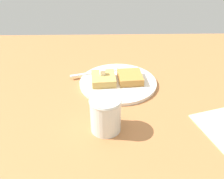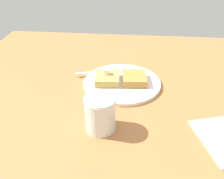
{
  "view_description": "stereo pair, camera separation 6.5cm",
  "coord_description": "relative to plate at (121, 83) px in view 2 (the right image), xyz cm",
  "views": [
    {
      "loc": [
        -3.31,
        -54.47,
        41.75
      ],
      "look_at": [
        -2.07,
        0.43,
        6.63
      ],
      "focal_mm": 40.0,
      "sensor_mm": 36.0,
      "label": 1
    },
    {
      "loc": [
        3.2,
        -54.24,
        41.75
      ],
      "look_at": [
        -2.07,
        0.43,
        6.63
      ],
      "focal_mm": 40.0,
      "sensor_mm": 36.0,
      "label": 2
    }
  ],
  "objects": [
    {
      "name": "syrup_jar",
      "position": [
        -3.37,
        -20.31,
        3.35
      ],
      "size": [
        7.3,
        7.3,
        8.57
      ],
      "color": "#59250F",
      "rests_on": "table_surface"
    },
    {
      "name": "butter_pat_primary",
      "position": [
        -4.33,
        0.29,
        3.44
      ],
      "size": [
        1.87,
        1.75,
        1.58
      ],
      "primitive_type": "cube",
      "rotation": [
        0.0,
        0.0,
        0.24
      ],
      "color": "#F7ECCA",
      "rests_on": "toast_slice_left"
    },
    {
      "name": "toast_slice_middle",
      "position": [
        4.04,
        0.32,
        1.55
      ],
      "size": [
        7.61,
        8.42,
        2.19
      ],
      "primitive_type": "cube",
      "rotation": [
        0.0,
        0.0,
        0.08
      ],
      "color": "#B27B38",
      "rests_on": "plate"
    },
    {
      "name": "fork",
      "position": [
        -5.81,
        5.6,
        0.64
      ],
      "size": [
        15.72,
        6.03,
        0.36
      ],
      "color": "silver",
      "rests_on": "plate"
    },
    {
      "name": "table_surface",
      "position": [
        0.38,
        -10.58,
        -1.62
      ],
      "size": [
        107.25,
        107.25,
        2.13
      ],
      "primitive_type": "cube",
      "color": "#A7693B",
      "rests_on": "ground"
    },
    {
      "name": "plate",
      "position": [
        0.0,
        0.0,
        0.0
      ],
      "size": [
        23.29,
        23.29,
        1.01
      ],
      "color": "silver",
      "rests_on": "table_surface"
    },
    {
      "name": "toast_slice_left",
      "position": [
        -4.04,
        -0.32,
        1.55
      ],
      "size": [
        7.61,
        8.42,
        2.19
      ],
      "primitive_type": "cube",
      "rotation": [
        0.0,
        0.0,
        0.08
      ],
      "color": "tan",
      "rests_on": "plate"
    }
  ]
}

